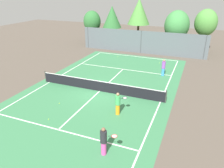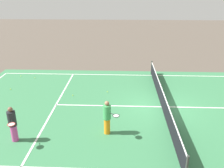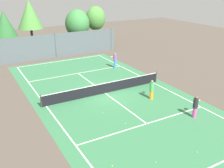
# 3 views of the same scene
# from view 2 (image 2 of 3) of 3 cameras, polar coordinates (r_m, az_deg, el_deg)

# --- Properties ---
(ground_plane) EXTENTS (80.00, 80.00, 0.00)m
(ground_plane) POSITION_cam_2_polar(r_m,az_deg,el_deg) (14.90, 11.59, -5.29)
(ground_plane) COLOR brown
(court_surface) EXTENTS (13.00, 25.00, 0.01)m
(court_surface) POSITION_cam_2_polar(r_m,az_deg,el_deg) (14.90, 11.59, -5.28)
(court_surface) COLOR #387A4C
(court_surface) RESTS_ON ground_plane
(tennis_net) EXTENTS (11.90, 0.10, 1.10)m
(tennis_net) POSITION_cam_2_polar(r_m,az_deg,el_deg) (14.68, 11.74, -3.52)
(tennis_net) COLOR #333833
(tennis_net) RESTS_ON ground_plane
(player_1) EXTENTS (0.95, 0.62, 1.75)m
(player_1) POSITION_cam_2_polar(r_m,az_deg,el_deg) (12.08, -22.29, -8.65)
(player_1) COLOR #D14799
(player_1) RESTS_ON ground_plane
(player_2) EXTENTS (0.80, 0.86, 1.75)m
(player_2) POSITION_cam_2_polar(r_m,az_deg,el_deg) (11.72, -1.14, -7.80)
(player_2) COLOR orange
(player_2) RESTS_ON ground_plane
(tennis_ball_0) EXTENTS (0.07, 0.07, 0.07)m
(tennis_ball_0) POSITION_cam_2_polar(r_m,az_deg,el_deg) (16.53, -1.09, -1.85)
(tennis_ball_0) COLOR #CCE533
(tennis_ball_0) RESTS_ON ground_plane
(tennis_ball_2) EXTENTS (0.07, 0.07, 0.07)m
(tennis_ball_2) POSITION_cam_2_polar(r_m,az_deg,el_deg) (20.75, -20.62, 1.77)
(tennis_ball_2) COLOR #CCE533
(tennis_ball_2) RESTS_ON ground_plane
(tennis_ball_3) EXTENTS (0.07, 0.07, 0.07)m
(tennis_ball_3) POSITION_cam_2_polar(r_m,az_deg,el_deg) (16.23, -9.21, -2.63)
(tennis_ball_3) COLOR #CCE533
(tennis_ball_3) RESTS_ON ground_plane
(tennis_ball_7) EXTENTS (0.07, 0.07, 0.07)m
(tennis_ball_7) POSITION_cam_2_polar(r_m,az_deg,el_deg) (19.99, -17.64, 1.41)
(tennis_ball_7) COLOR #CCE533
(tennis_ball_7) RESTS_ON ground_plane
(tennis_ball_9) EXTENTS (0.07, 0.07, 0.07)m
(tennis_ball_9) POSITION_cam_2_polar(r_m,az_deg,el_deg) (18.38, -22.68, -1.11)
(tennis_ball_9) COLOR #CCE533
(tennis_ball_9) RESTS_ON ground_plane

